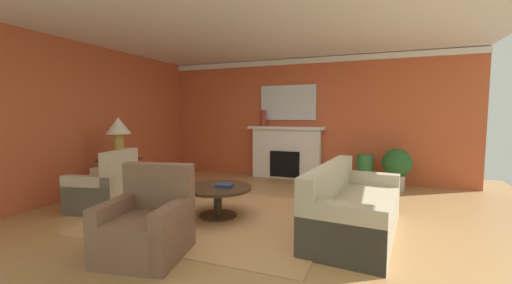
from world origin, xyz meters
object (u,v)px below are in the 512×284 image
(coffee_table, at_px, (218,194))
(vase_mantel_left, at_px, (263,118))
(vase_tall_corner, at_px, (365,171))
(fireplace, at_px, (286,154))
(sofa, at_px, (352,209))
(mantel_mirror, at_px, (288,103))
(side_table, at_px, (120,175))
(potted_plant, at_px, (397,166))
(armchair_near_window, at_px, (105,190))
(table_lamp, at_px, (118,130))
(armchair_facing_fireplace, at_px, (147,227))

(coffee_table, xyz_separation_m, vase_mantel_left, (-0.40, 3.05, 1.08))
(vase_tall_corner, bearing_deg, fireplace, 170.38)
(sofa, xyz_separation_m, vase_mantel_left, (-2.29, 2.97, 1.12))
(mantel_mirror, distance_m, sofa, 3.89)
(side_table, relative_size, potted_plant, 0.84)
(vase_tall_corner, bearing_deg, sofa, -90.62)
(armchair_near_window, height_order, side_table, armchair_near_window)
(mantel_mirror, xyz_separation_m, coffee_table, (-0.15, -3.22, -1.44))
(mantel_mirror, height_order, vase_mantel_left, mantel_mirror)
(mantel_mirror, xyz_separation_m, table_lamp, (-2.38, -2.83, -0.55))
(fireplace, xyz_separation_m, vase_mantel_left, (-0.55, -0.05, 0.84))
(sofa, bearing_deg, potted_plant, 76.69)
(sofa, height_order, table_lamp, table_lamp)
(table_lamp, xyz_separation_m, vase_mantel_left, (1.83, 2.66, 0.19))
(fireplace, bearing_deg, armchair_facing_fireplace, -93.02)
(armchair_near_window, bearing_deg, vase_mantel_left, 67.01)
(mantel_mirror, xyz_separation_m, vase_tall_corner, (1.77, -0.42, -1.43))
(sofa, distance_m, coffee_table, 1.89)
(sofa, xyz_separation_m, side_table, (-4.12, 0.32, 0.10))
(side_table, xyz_separation_m, vase_tall_corner, (4.15, 2.41, -0.06))
(table_lamp, height_order, vase_tall_corner, table_lamp)
(armchair_facing_fireplace, relative_size, coffee_table, 0.95)
(mantel_mirror, height_order, potted_plant, mantel_mirror)
(fireplace, bearing_deg, vase_tall_corner, -9.62)
(mantel_mirror, distance_m, vase_tall_corner, 2.31)
(fireplace, relative_size, table_lamp, 2.40)
(table_lamp, relative_size, vase_tall_corner, 1.10)
(table_lamp, bearing_deg, sofa, -4.40)
(armchair_near_window, bearing_deg, sofa, 6.29)
(sofa, bearing_deg, mantel_mirror, 118.94)
(coffee_table, relative_size, side_table, 1.43)
(side_table, xyz_separation_m, potted_plant, (4.75, 2.34, 0.09))
(vase_mantel_left, bearing_deg, potted_plant, -6.13)
(fireplace, height_order, vase_mantel_left, vase_mantel_left)
(armchair_facing_fireplace, height_order, potted_plant, armchair_facing_fireplace)
(mantel_mirror, height_order, vase_tall_corner, mantel_mirror)
(fireplace, xyz_separation_m, sofa, (1.74, -3.02, -0.28))
(mantel_mirror, height_order, coffee_table, mantel_mirror)
(vase_tall_corner, distance_m, potted_plant, 0.62)
(side_table, relative_size, vase_mantel_left, 1.80)
(armchair_facing_fireplace, bearing_deg, vase_mantel_left, 93.98)
(potted_plant, bearing_deg, sofa, -103.31)
(fireplace, bearing_deg, potted_plant, -8.71)
(coffee_table, relative_size, table_lamp, 1.33)
(sofa, distance_m, table_lamp, 4.24)
(side_table, bearing_deg, sofa, -4.40)
(fireplace, bearing_deg, coffee_table, -92.81)
(fireplace, relative_size, armchair_near_window, 1.89)
(vase_tall_corner, bearing_deg, coffee_table, -124.42)
(sofa, bearing_deg, vase_tall_corner, 89.38)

